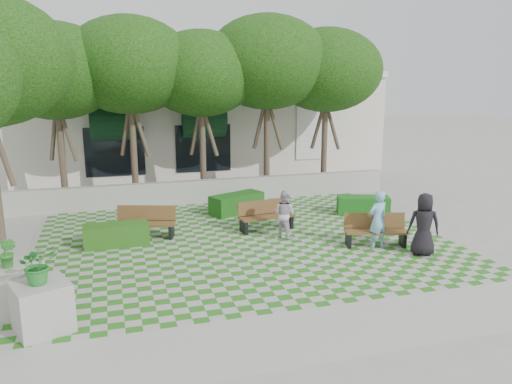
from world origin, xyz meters
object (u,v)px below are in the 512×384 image
object	(u,v)px
bench_east	(375,230)
person_dark	(424,224)
bench_mid	(266,216)
person_blue	(378,220)
bench_west	(145,223)
planter_front	(41,296)
hedge_east	(363,205)
person_white	(285,214)
planter_back	(12,287)
hedge_midright	(237,203)
hedge_west	(116,235)

from	to	relation	value
bench_east	person_dark	xyz separation A→B (m)	(0.85, -1.09, 0.42)
bench_mid	person_dark	xyz separation A→B (m)	(3.46, -3.50, 0.42)
bench_east	person_blue	xyz separation A→B (m)	(-0.05, -0.18, 0.39)
bench_west	planter_front	world-z (taller)	planter_front
hedge_east	person_white	distance (m)	4.08
bench_mid	planter_back	distance (m)	7.98
person_blue	person_dark	bearing A→B (deg)	123.40
hedge_east	person_blue	size ratio (longest dim) A/B	1.09
hedge_east	planter_back	distance (m)	11.88
bench_west	hedge_east	xyz separation A→B (m)	(7.76, 0.50, -0.14)
bench_mid	hedge_midright	size ratio (longest dim) A/B	0.94
bench_mid	bench_west	world-z (taller)	bench_west
person_blue	hedge_midright	bearing A→B (deg)	-70.35
planter_front	bench_mid	bearing A→B (deg)	39.46
person_dark	person_white	bearing A→B (deg)	-14.07
bench_west	planter_front	bearing A→B (deg)	-96.38
bench_west	person_dark	xyz separation A→B (m)	(7.26, -3.82, 0.42)
hedge_west	planter_back	size ratio (longest dim) A/B	1.12
hedge_midright	person_dark	bearing A→B (deg)	-56.42
bench_west	person_dark	bearing A→B (deg)	-10.42
planter_front	person_blue	bearing A→B (deg)	15.92
bench_east	hedge_east	size ratio (longest dim) A/B	1.03
bench_west	hedge_east	bearing A→B (deg)	21.04
hedge_east	hedge_west	world-z (taller)	hedge_west
person_dark	hedge_east	bearing A→B (deg)	-71.63
hedge_east	planter_back	bearing A→B (deg)	-155.71
bench_west	bench_east	bearing A→B (deg)	-5.74
planter_front	hedge_west	bearing A→B (deg)	72.91
bench_east	person_white	size ratio (longest dim) A/B	1.27
person_blue	bench_mid	bearing A→B (deg)	-56.84
bench_mid	person_white	bearing A→B (deg)	-79.35
hedge_east	person_dark	bearing A→B (deg)	-96.65
hedge_east	person_white	xyz separation A→B (m)	(-3.66, -1.76, 0.42)
hedge_east	hedge_west	distance (m)	8.71
hedge_west	person_dark	world-z (taller)	person_dark
bench_mid	hedge_east	xyz separation A→B (m)	(3.96, 0.82, -0.13)
hedge_midright	bench_west	bearing A→B (deg)	-150.06
bench_mid	hedge_east	distance (m)	4.05
bench_mid	hedge_midright	xyz separation A→B (m)	(-0.39, 2.29, -0.11)
bench_mid	person_blue	world-z (taller)	person_blue
person_dark	person_white	distance (m)	4.07
bench_mid	planter_back	xyz separation A→B (m)	(-6.87, -4.07, 0.09)
hedge_east	planter_back	size ratio (longest dim) A/B	1.12
hedge_midright	hedge_east	bearing A→B (deg)	-18.64
planter_front	person_dark	world-z (taller)	person_dark
hedge_midright	person_white	bearing A→B (deg)	-77.96
bench_west	hedge_east	world-z (taller)	bench_west
planter_back	person_blue	world-z (taller)	person_blue
bench_mid	hedge_midright	distance (m)	2.32
hedge_midright	person_white	xyz separation A→B (m)	(0.69, -3.22, 0.40)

